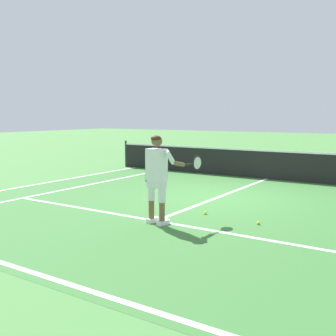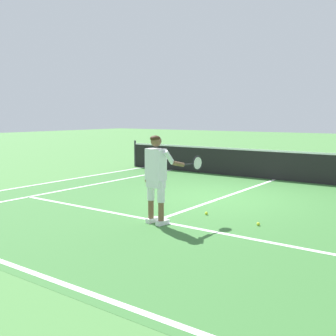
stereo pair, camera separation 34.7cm
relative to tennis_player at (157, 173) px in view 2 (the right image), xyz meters
name	(u,v)px [view 2 (the right image)]	position (x,y,z in m)	size (l,w,h in m)	color
ground_plane	(223,197)	(-0.16, 3.00, -0.99)	(80.00, 80.00, 0.00)	#477F3D
court_inner_surface	(199,206)	(-0.16, 1.80, -0.99)	(10.98, 9.89, 0.00)	#387033
line_baseline	(19,268)	(-0.16, -2.95, -0.99)	(10.98, 0.10, 0.01)	white
line_service	(155,221)	(-0.16, 0.15, -0.99)	(8.23, 0.10, 0.01)	white
line_centre_service	(229,195)	(-0.16, 3.35, -0.99)	(0.10, 6.40, 0.01)	white
line_singles_left	(78,188)	(-4.27, 1.80, -0.99)	(0.10, 9.49, 0.01)	white
line_doubles_left	(47,183)	(-5.65, 1.80, -0.99)	(0.10, 9.49, 0.01)	white
tennis_net	(275,165)	(-0.16, 6.55, -0.49)	(11.96, 0.08, 1.07)	#333338
tennis_player	(157,173)	(0.00, 0.00, 0.00)	(0.76, 1.08, 1.71)	white
tennis_ball_near_feet	(206,213)	(0.42, 1.16, -0.96)	(0.07, 0.07, 0.07)	#CCE02D
tennis_ball_by_baseline	(258,224)	(1.65, 1.00, -0.96)	(0.07, 0.07, 0.07)	#CCE02D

